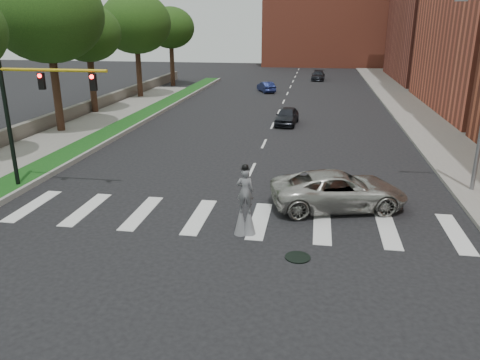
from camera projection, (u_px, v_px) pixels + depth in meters
ground_plane at (225, 228)px, 18.71m from camera, size 160.00×160.00×0.00m
grass_median at (136, 119)px, 39.13m from camera, size 2.00×60.00×0.25m
median_curb at (148, 120)px, 38.97m from camera, size 0.20×60.00×0.28m
sidewalk_left at (35, 148)px, 30.25m from camera, size 4.00×60.00×0.18m
sidewalk_right at (423, 117)px, 40.15m from camera, size 5.00×90.00×0.18m
stone_wall at (85, 108)px, 41.70m from camera, size 0.50×56.00×1.10m
manhole at (298, 257)px, 16.38m from camera, size 0.90×0.90×0.04m
building_far at (462, 5)px, 62.65m from camera, size 16.00×22.00×20.00m
building_backdrop at (335, 16)px, 87.85m from camera, size 26.00×14.00×18.00m
traffic_signal at (29, 106)px, 21.68m from camera, size 5.30×0.23×6.20m
stilt_performer at (245, 207)px, 17.87m from camera, size 0.84×0.55×2.85m
suv_crossing at (339, 190)px, 20.56m from camera, size 6.43×4.17×1.65m
car_near at (287, 116)px, 37.58m from camera, size 1.93×4.16×1.38m
car_mid at (266, 87)px, 55.20m from camera, size 2.66×3.89×1.21m
car_far at (318, 76)px, 66.56m from camera, size 1.97×4.52×1.29m
tree_2 at (47, 15)px, 32.40m from camera, size 7.79×7.79×11.67m
tree_3 at (87, 33)px, 40.15m from camera, size 5.75×5.75×9.43m
tree_4 at (136, 23)px, 48.63m from camera, size 7.33×7.33×10.88m
tree_5 at (171, 28)px, 58.75m from camera, size 5.99×5.99×9.75m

